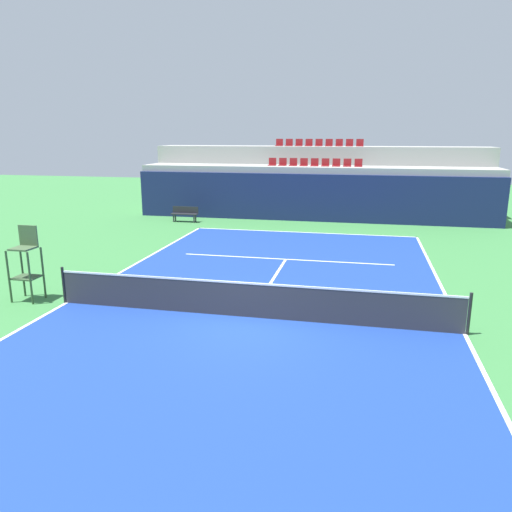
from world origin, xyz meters
TOP-DOWN VIEW (x-y plane):
  - ground_plane at (0.00, 0.00)m, footprint 80.00×80.00m
  - court_surface at (0.00, 0.00)m, footprint 11.00×24.00m
  - baseline_far at (0.00, 11.95)m, footprint 11.00×0.10m
  - sideline_left at (-5.45, 0.00)m, footprint 0.10×24.00m
  - sideline_right at (5.45, 0.00)m, footprint 0.10×24.00m
  - service_line_far at (0.00, 6.40)m, footprint 8.26×0.10m
  - centre_service_line at (0.00, 3.20)m, footprint 0.10×6.40m
  - back_wall at (0.00, 15.37)m, footprint 20.32×0.30m
  - stands_tier_lower at (0.00, 16.72)m, footprint 20.32×2.40m
  - stands_tier_upper at (0.00, 19.12)m, footprint 20.32×2.40m
  - seating_row_lower at (-0.00, 16.81)m, footprint 5.42×0.44m
  - seating_row_upper at (-0.00, 19.21)m, footprint 5.42×0.44m
  - tennis_net at (0.00, 0.00)m, footprint 11.08×0.08m
  - umpire_chair at (-6.70, 0.06)m, footprint 0.76×0.66m
  - player_bench at (-6.86, 13.67)m, footprint 1.50×0.40m

SIDE VIEW (x-z plane):
  - ground_plane at x=0.00m, z-range 0.00..0.00m
  - court_surface at x=0.00m, z-range 0.00..0.01m
  - baseline_far at x=0.00m, z-range 0.01..0.01m
  - sideline_left at x=-5.45m, z-range 0.01..0.01m
  - sideline_right at x=5.45m, z-range 0.01..0.01m
  - service_line_far at x=0.00m, z-range 0.01..0.01m
  - centre_service_line at x=0.00m, z-range 0.01..0.01m
  - player_bench at x=-6.86m, z-range 0.08..0.93m
  - tennis_net at x=0.00m, z-range -0.03..1.04m
  - umpire_chair at x=-6.70m, z-range 0.09..2.29m
  - back_wall at x=0.00m, z-range 0.00..2.63m
  - stands_tier_lower at x=0.00m, z-range 0.00..2.99m
  - stands_tier_upper at x=0.00m, z-range 0.00..4.06m
  - seating_row_lower at x=0.00m, z-range 2.89..3.33m
  - seating_row_upper at x=0.00m, z-range 3.96..4.40m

